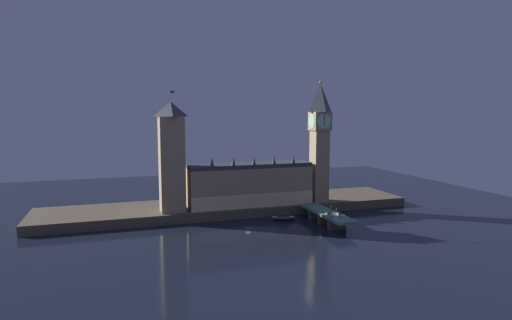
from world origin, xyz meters
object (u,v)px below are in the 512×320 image
street_lamp_far (306,200)px  pedestrian_mid_walk (336,210)px  victoria_tower (172,157)px  street_lamp_near (331,211)px  pedestrian_far_rail (308,206)px  street_lamp_mid (335,203)px  car_northbound_trail (329,214)px  car_southbound_lead (340,215)px  pedestrian_near_rail (331,217)px  boat_upstream (283,218)px  clock_tower (320,138)px

street_lamp_far → pedestrian_mid_walk: bearing=-59.0°
victoria_tower → street_lamp_near: (72.19, -47.77, -24.82)m
pedestrian_far_rail → street_lamp_mid: street_lamp_mid is taller
victoria_tower → car_northbound_trail: 89.97m
car_southbound_lead → victoria_tower: bearing=151.5°
pedestrian_near_rail → boat_upstream: (-14.74, 27.68, -5.74)m
pedestrian_mid_walk → boat_upstream: bearing=147.1°
clock_tower → pedestrian_mid_walk: (-6.08, -33.13, -36.61)m
pedestrian_mid_walk → boat_upstream: pedestrian_mid_walk is taller
clock_tower → pedestrian_near_rail: bearing=-109.3°
street_lamp_mid → pedestrian_far_rail: bearing=128.6°
car_northbound_trail → pedestrian_near_rail: pedestrian_near_rail is taller
victoria_tower → street_lamp_mid: victoria_tower is taller
car_southbound_lead → pedestrian_mid_walk: 8.56m
clock_tower → car_southbound_lead: bearing=-101.6°
clock_tower → pedestrian_near_rail: 60.20m
car_southbound_lead → street_lamp_far: size_ratio=0.70×
victoria_tower → car_southbound_lead: victoria_tower is taller
clock_tower → car_southbound_lead: size_ratio=16.31×
car_southbound_lead → street_lamp_far: (-7.66, 24.98, 3.35)m
pedestrian_far_rail → clock_tower: bearing=49.5°
pedestrian_far_rail → boat_upstream: (-14.74, 1.14, -5.74)m
street_lamp_mid → victoria_tower: bearing=158.2°
pedestrian_mid_walk → street_lamp_near: (-10.08, -12.67, 3.26)m
pedestrian_far_rail → street_lamp_near: bearing=-90.8°
street_lamp_mid → car_northbound_trail: bearing=-134.7°
clock_tower → pedestrian_mid_walk: bearing=-100.4°
pedestrian_near_rail → street_lamp_mid: 17.58m
clock_tower → pedestrian_far_rail: clock_tower is taller
street_lamp_far → clock_tower: bearing=45.4°
pedestrian_near_rail → street_lamp_near: street_lamp_near is taller
pedestrian_mid_walk → street_lamp_mid: bearing=79.0°
car_northbound_trail → pedestrian_mid_walk: bearing=38.0°
car_southbound_lead → street_lamp_far: 26.34m
car_northbound_trail → pedestrian_near_rail: bearing=-111.3°
victoria_tower → street_lamp_near: 90.06m
pedestrian_near_rail → boat_upstream: bearing=118.0°
street_lamp_far → street_lamp_near: bearing=-90.0°
victoria_tower → pedestrian_near_rail: 90.96m
clock_tower → street_lamp_mid: bearing=-100.4°
pedestrian_near_rail → car_northbound_trail: bearing=68.7°
clock_tower → boat_upstream: 55.10m
pedestrian_mid_walk → car_southbound_lead: bearing=-106.4°
car_southbound_lead → pedestrian_far_rail: (-7.26, 22.88, 0.22)m
street_lamp_near → street_lamp_mid: (10.48, 14.72, 0.26)m
car_northbound_trail → pedestrian_far_rail: (-2.42, 20.35, 0.13)m
victoria_tower → pedestrian_mid_walk: victoria_tower is taller
victoria_tower → pedestrian_mid_walk: bearing=-23.1°
victoria_tower → car_southbound_lead: bearing=-28.5°
car_northbound_trail → car_southbound_lead: car_northbound_trail is taller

